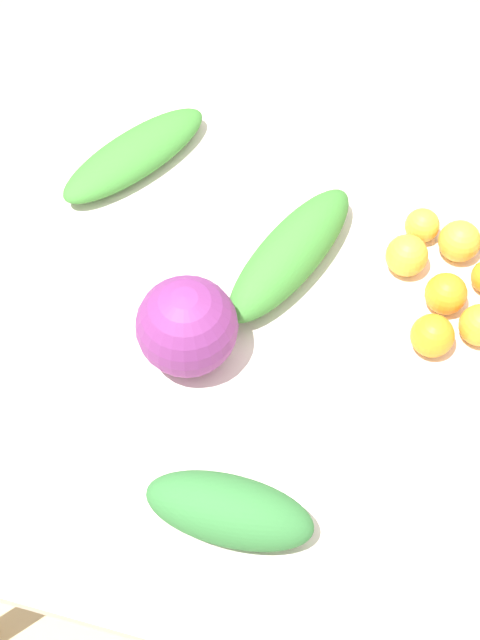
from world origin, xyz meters
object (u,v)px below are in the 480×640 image
Objects in this scene: greens_bunch_dandelion at (135,154)px; orange_3 at (459,241)px; cabbage_purple at (187,326)px; orange_4 at (422,225)px; orange_2 at (446,294)px; orange_5 at (407,255)px; orange_6 at (432,336)px; orange_1 at (480,325)px; greens_bunch_beet_tops at (229,510)px; greens_bunch_kale at (291,253)px.

orange_3 reaches higher than greens_bunch_dandelion.
cabbage_purple reaches higher than orange_4.
orange_5 is at bearing -129.03° from orange_2.
orange_5 reaches higher than orange_4.
orange_5 reaches higher than orange_6.
orange_4 is at bearing -109.07° from orange_3.
orange_3 is 1.19× the size of orange_4.
orange_1 is 0.09m from orange_2.
greens_bunch_dandelion is 0.81m from greens_bunch_beet_tops.
orange_4 is 0.86× the size of orange_6.
orange_6 is (0.10, -0.01, 0.00)m from orange_2.
orange_3 reaches higher than orange_4.
cabbage_purple is 2.34× the size of orange_1.
orange_4 is at bearing -156.71° from orange_2.
orange_3 and orange_5 have the same top height.
greens_bunch_kale reaches higher than orange_6.
orange_5 reaches higher than greens_bunch_dandelion.
greens_bunch_dandelion and orange_4 have the same top height.
cabbage_purple is at bearing -49.81° from orange_5.
greens_bunch_dandelion is (-0.18, -0.37, -0.01)m from greens_bunch_kale.
orange_6 is (0.17, 0.07, -0.00)m from orange_5.
greens_bunch_beet_tops reaches higher than orange_1.
greens_bunch_kale is 4.79× the size of orange_2.
cabbage_purple is 0.57m from orange_3.
orange_3 is (-0.12, 0.31, -0.01)m from greens_bunch_kale.
orange_5 is at bearing -156.28° from orange_6.
orange_2 is at bearing 50.97° from orange_5.
cabbage_purple reaches higher than orange_1.
orange_5 is (-0.12, -0.15, 0.00)m from orange_1.
orange_3 reaches higher than orange_6.
orange_4 is (-0.16, -0.07, -0.01)m from orange_2.
orange_1 is 0.94× the size of orange_3.
greens_bunch_kale is at bearing -92.35° from orange_2.
orange_5 is at bearing 78.39° from greens_bunch_dandelion.
greens_bunch_kale is at bearing -100.02° from orange_1.
greens_bunch_kale is 4.62× the size of orange_5.
greens_bunch_kale is 5.52× the size of orange_4.
orange_2 is at bearing 74.29° from greens_bunch_dandelion.
orange_2 is (-0.51, 0.28, -0.01)m from greens_bunch_beet_tops.
orange_3 is at bearing 175.15° from orange_6.
greens_bunch_beet_tops is at bearing -23.77° from orange_3.
greens_bunch_kale reaches higher than orange_1.
orange_3 is (-0.35, 0.44, -0.05)m from cabbage_purple.
orange_5 is 0.18m from orange_6.
orange_2 is (0.01, 0.30, -0.01)m from greens_bunch_kale.
orange_3 reaches higher than orange_2.
orange_4 is at bearing 136.20° from cabbage_purple.
orange_6 is (0.05, -0.08, 0.00)m from orange_1.
cabbage_purple is 0.49m from orange_2.
greens_bunch_beet_tops is 0.70m from orange_4.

